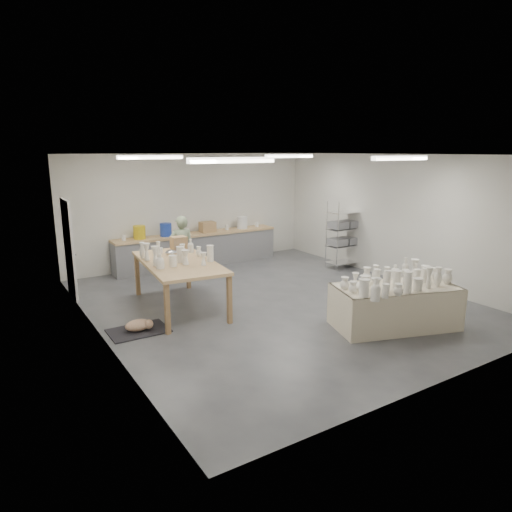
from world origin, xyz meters
TOP-DOWN VIEW (x-y plane):
  - room at (-0.11, 0.08)m, footprint 8.00×8.02m
  - back_counter at (-0.01, 3.68)m, footprint 4.60×0.60m
  - wire_shelf at (3.20, 1.40)m, footprint 0.88×0.48m
  - drying_table at (1.03, -2.26)m, footprint 2.36×1.68m
  - work_table at (-1.78, 0.80)m, footprint 1.56×2.69m
  - rug at (-2.90, -0.04)m, footprint 1.00×0.70m
  - cat at (-2.88, -0.06)m, footprint 0.53×0.45m
  - potter at (-1.00, 2.43)m, footprint 0.67×0.54m
  - red_stool at (-1.00, 2.70)m, footprint 0.36×0.36m

SIDE VIEW (x-z plane):
  - rug at x=-2.90m, z-range 0.00..0.02m
  - cat at x=-2.88m, z-range 0.02..0.22m
  - red_stool at x=-1.00m, z-range 0.13..0.47m
  - drying_table at x=1.03m, z-range -0.14..0.99m
  - back_counter at x=-0.01m, z-range -0.13..1.11m
  - potter at x=-1.00m, z-range 0.00..1.60m
  - wire_shelf at x=3.20m, z-range 0.02..1.82m
  - work_table at x=-1.78m, z-range 0.29..1.62m
  - room at x=-0.11m, z-range 0.56..3.56m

